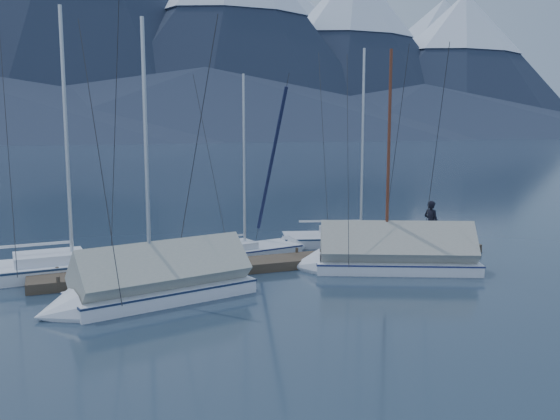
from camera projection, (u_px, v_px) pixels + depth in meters
The scene contains 10 objects.
ground at pixel (301, 279), 20.91m from camera, with size 1000.00×1000.00×0.00m, color #162333.
mountain_range at pixel (62, 38), 355.56m from camera, with size 877.00×584.00×150.50m.
dock at pixel (280, 264), 22.73m from camera, with size 18.00×1.50×0.54m.
mooring_posts at pixel (268, 259), 22.52m from camera, with size 15.12×1.52×0.35m.
sailboat_open_left at pixel (89, 267), 21.92m from camera, with size 8.05×3.39×10.45m.
sailboat_open_mid at pixel (254, 252), 24.77m from camera, with size 6.40×3.01×8.17m.
sailboat_open_right at pixel (372, 240), 27.15m from camera, with size 7.56×4.07×9.63m.
sailboat_covered_near at pixel (382, 258), 22.17m from camera, with size 7.16×4.75×8.99m.
sailboat_covered_far at pixel (146, 288), 18.08m from camera, with size 6.93×3.46×9.32m.
person at pixel (431, 223), 25.14m from camera, with size 0.69×0.45×1.90m, color black.
Camera 1 is at (-8.15, -18.68, 5.31)m, focal length 38.00 mm.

